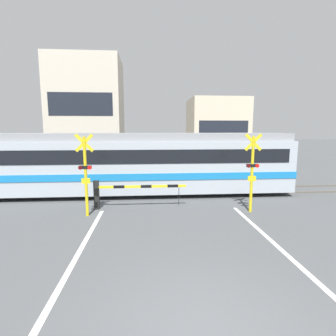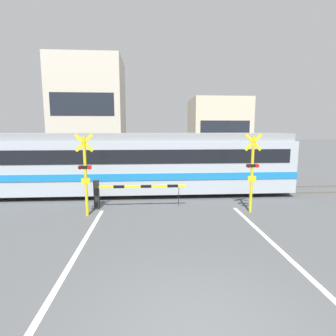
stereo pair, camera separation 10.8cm
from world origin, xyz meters
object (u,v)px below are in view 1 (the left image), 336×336
Objects in this scene: crossing_barrier_near at (119,191)px; pedestrian at (142,161)px; crossing_signal_left at (86,171)px; crossing_signal_right at (252,169)px; commuter_train at (88,162)px; crossing_barrier_far at (195,170)px.

crossing_barrier_near is 8.43m from pedestrian.
crossing_signal_right is at bearing 0.00° from crossing_signal_left.
crossing_barrier_far is (5.94, 2.60, -0.90)m from commuter_train.
crossing_signal_right is (5.25, -0.85, 0.96)m from crossing_barrier_near.
crossing_signal_left reaches higher than pedestrian.
crossing_signal_left reaches higher than commuter_train.
crossing_signal_left is (-5.25, -6.14, 0.96)m from crossing_barrier_far.
crossing_signal_right reaches higher than pedestrian.
commuter_train is 3.61m from crossing_signal_left.
crossing_barrier_near is 6.70m from crossing_barrier_far.
pedestrian is at bearing 65.39° from commuter_train.
crossing_barrier_near is 2.28× the size of pedestrian.
commuter_train is at bearing -156.39° from crossing_barrier_far.
crossing_barrier_far is 8.14m from crossing_signal_left.
crossing_barrier_far is at bearing 23.61° from commuter_train.
crossing_barrier_near is at bearing -127.88° from crossing_barrier_far.
pedestrian is (0.78, 8.39, 0.21)m from crossing_barrier_near.
crossing_barrier_far is 2.28× the size of pedestrian.
crossing_signal_left is 1.87× the size of pedestrian.
commuter_train is 5.33× the size of crossing_barrier_far.
crossing_signal_left is 9.47m from pedestrian.
crossing_barrier_near is at bearing -55.90° from commuter_train.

